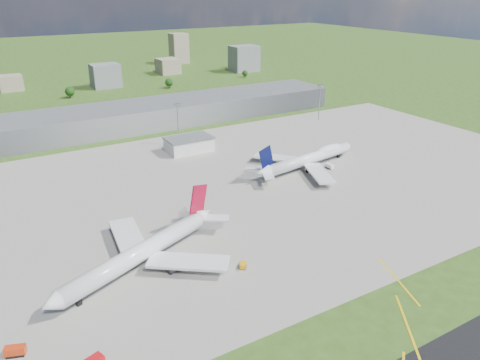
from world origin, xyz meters
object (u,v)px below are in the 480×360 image
airliner_red_twin (144,252)px  van_white_far (327,151)px  van_white_near (329,167)px  crash_tender (15,351)px  tug_yellow (243,265)px  airliner_blue_quad (309,159)px

airliner_red_twin → van_white_far: airliner_red_twin is taller
van_white_near → van_white_far: size_ratio=1.06×
airliner_red_twin → van_white_far: (133.07, 58.79, -4.35)m
crash_tender → tug_yellow: (73.78, 5.03, -0.50)m
airliner_blue_quad → van_white_far: 27.60m
airliner_red_twin → airliner_blue_quad: airliner_red_twin is taller
tug_yellow → van_white_near: (88.58, 58.02, 0.34)m
airliner_red_twin → crash_tender: (-44.69, -24.11, -4.14)m
tug_yellow → van_white_near: van_white_near is taller
tug_yellow → van_white_near: 105.89m
airliner_red_twin → tug_yellow: airliner_red_twin is taller
crash_tender → van_white_far: size_ratio=1.22×
airliner_blue_quad → van_white_far: size_ratio=15.25×
crash_tender → airliner_red_twin: bearing=48.5°
airliner_blue_quad → crash_tender: 168.95m
tug_yellow → van_white_near: bearing=-19.5°
airliner_blue_quad → tug_yellow: (-80.05, -64.73, -4.37)m
crash_tender → tug_yellow: size_ratio=1.41×
airliner_blue_quad → tug_yellow: bearing=-150.0°
tug_yellow → van_white_far: (103.98, 77.86, 0.29)m
airliner_red_twin → airliner_blue_quad: size_ratio=0.99×
airliner_red_twin → airliner_blue_quad: 118.30m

